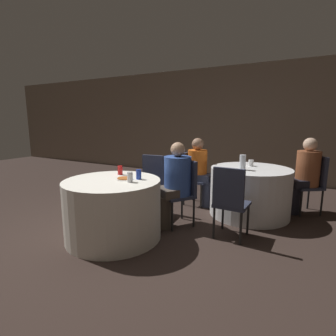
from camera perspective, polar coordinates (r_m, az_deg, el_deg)
name	(u,v)px	position (r m, az deg, el deg)	size (l,w,h in m)	color
ground_plane	(109,240)	(3.50, -12.68, -14.97)	(16.00, 16.00, 0.00)	#332621
wall_back	(220,123)	(6.99, 11.31, 9.53)	(16.00, 0.06, 2.80)	gray
table_near	(113,209)	(3.43, -11.82, -8.74)	(1.21, 1.21, 0.75)	white
table_far	(250,192)	(4.34, 17.35, -4.91)	(1.22, 1.22, 0.75)	white
chair_near_north	(151,179)	(4.21, -3.72, -2.46)	(0.43, 0.44, 0.93)	#2D3347
chair_near_northeast	(183,187)	(3.74, 3.39, -4.10)	(0.56, 0.56, 0.93)	#2D3347
chair_far_south	(230,197)	(3.33, 13.35, -6.21)	(0.41, 0.42, 0.93)	#2D3347
chair_far_west	(192,173)	(4.67, 5.33, -1.17)	(0.44, 0.43, 0.93)	#2D3347
chair_far_northeast	(313,179)	(4.78, 28.94, -2.19)	(0.56, 0.56, 0.93)	#2D3347
person_orange_shirt	(201,172)	(4.59, 7.13, -0.80)	(0.51, 0.35, 1.18)	#33384C
person_floral_shirt	(304,175)	(4.68, 27.42, -1.42)	(0.49, 0.47, 1.22)	black
person_blue_shirt	(174,183)	(3.65, 1.29, -3.38)	(0.49, 0.51, 1.19)	#4C4238
pizza_plate_near	(125,178)	(3.35, -9.44, -2.26)	(0.23, 0.23, 0.02)	white
soda_can_red	(120,170)	(3.62, -10.38, -0.47)	(0.07, 0.07, 0.12)	red
soda_can_blue	(139,174)	(3.31, -6.39, -1.40)	(0.07, 0.07, 0.12)	#1E38A5
soda_can_silver	(130,177)	(3.17, -8.27, -1.97)	(0.07, 0.07, 0.12)	silver
bottle_far	(243,162)	(4.05, 15.93, 1.19)	(0.09, 0.09, 0.23)	silver
cup_far	(251,163)	(4.43, 17.60, 1.05)	(0.08, 0.08, 0.10)	white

